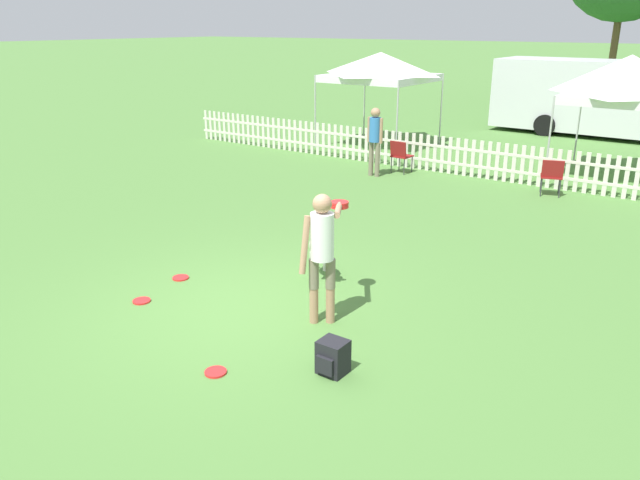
{
  "coord_description": "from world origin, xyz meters",
  "views": [
    {
      "loc": [
        5.05,
        -5.31,
        3.48
      ],
      "look_at": [
        0.53,
        0.97,
        0.78
      ],
      "focal_mm": 35.0,
      "sensor_mm": 36.0,
      "label": 1
    }
  ],
  "objects_px": {
    "frisbee_near_dog": "(216,372)",
    "backpack_on_grass": "(333,357)",
    "equipment_trailer": "(578,95)",
    "leaping_dog": "(319,245)",
    "canopy_tent_secondary": "(629,79)",
    "folding_chair_blue_left": "(400,154)",
    "folding_chair_center": "(552,174)",
    "frisbee_midfield": "(142,301)",
    "frisbee_near_handler": "(181,278)",
    "spectator_standing": "(375,135)",
    "canopy_tent_main": "(380,67)",
    "handler_person": "(323,243)"
  },
  "relations": [
    {
      "from": "frisbee_near_handler",
      "to": "folding_chair_blue_left",
      "type": "distance_m",
      "value": 7.76
    },
    {
      "from": "leaping_dog",
      "to": "handler_person",
      "type": "bearing_deg",
      "value": 90.45
    },
    {
      "from": "canopy_tent_secondary",
      "to": "equipment_trailer",
      "type": "bearing_deg",
      "value": 112.66
    },
    {
      "from": "leaping_dog",
      "to": "canopy_tent_main",
      "type": "xyz_separation_m",
      "value": [
        -4.56,
        9.35,
        1.76
      ]
    },
    {
      "from": "frisbee_near_dog",
      "to": "equipment_trailer",
      "type": "bearing_deg",
      "value": 93.32
    },
    {
      "from": "folding_chair_center",
      "to": "frisbee_near_handler",
      "type": "bearing_deg",
      "value": 51.1
    },
    {
      "from": "leaping_dog",
      "to": "canopy_tent_main",
      "type": "bearing_deg",
      "value": -101.47
    },
    {
      "from": "spectator_standing",
      "to": "frisbee_midfield",
      "type": "bearing_deg",
      "value": 100.86
    },
    {
      "from": "backpack_on_grass",
      "to": "folding_chair_center",
      "type": "xyz_separation_m",
      "value": [
        -0.28,
        8.52,
        0.29
      ]
    },
    {
      "from": "folding_chair_blue_left",
      "to": "canopy_tent_main",
      "type": "relative_size",
      "value": 0.29
    },
    {
      "from": "frisbee_midfield",
      "to": "backpack_on_grass",
      "type": "bearing_deg",
      "value": 0.41
    },
    {
      "from": "leaping_dog",
      "to": "frisbee_near_dog",
      "type": "relative_size",
      "value": 3.96
    },
    {
      "from": "backpack_on_grass",
      "to": "folding_chair_center",
      "type": "bearing_deg",
      "value": 91.88
    },
    {
      "from": "handler_person",
      "to": "folding_chair_center",
      "type": "height_order",
      "value": "handler_person"
    },
    {
      "from": "canopy_tent_secondary",
      "to": "spectator_standing",
      "type": "relative_size",
      "value": 1.73
    },
    {
      "from": "frisbee_midfield",
      "to": "spectator_standing",
      "type": "relative_size",
      "value": 0.14
    },
    {
      "from": "backpack_on_grass",
      "to": "canopy_tent_secondary",
      "type": "relative_size",
      "value": 0.13
    },
    {
      "from": "leaping_dog",
      "to": "canopy_tent_main",
      "type": "distance_m",
      "value": 10.56
    },
    {
      "from": "frisbee_near_handler",
      "to": "folding_chair_blue_left",
      "type": "height_order",
      "value": "folding_chair_blue_left"
    },
    {
      "from": "canopy_tent_main",
      "to": "canopy_tent_secondary",
      "type": "height_order",
      "value": "canopy_tent_secondary"
    },
    {
      "from": "frisbee_midfield",
      "to": "frisbee_near_dog",
      "type": "bearing_deg",
      "value": -18.93
    },
    {
      "from": "frisbee_near_dog",
      "to": "handler_person",
      "type": "bearing_deg",
      "value": 83.03
    },
    {
      "from": "frisbee_near_dog",
      "to": "spectator_standing",
      "type": "bearing_deg",
      "value": 110.71
    },
    {
      "from": "spectator_standing",
      "to": "backpack_on_grass",
      "type": "bearing_deg",
      "value": 120.48
    },
    {
      "from": "frisbee_near_dog",
      "to": "backpack_on_grass",
      "type": "height_order",
      "value": "backpack_on_grass"
    },
    {
      "from": "folding_chair_center",
      "to": "canopy_tent_secondary",
      "type": "relative_size",
      "value": 0.28
    },
    {
      "from": "leaping_dog",
      "to": "folding_chair_blue_left",
      "type": "height_order",
      "value": "leaping_dog"
    },
    {
      "from": "leaping_dog",
      "to": "frisbee_near_dog",
      "type": "distance_m",
      "value": 2.83
    },
    {
      "from": "frisbee_near_handler",
      "to": "backpack_on_grass",
      "type": "height_order",
      "value": "backpack_on_grass"
    },
    {
      "from": "folding_chair_blue_left",
      "to": "spectator_standing",
      "type": "relative_size",
      "value": 0.49
    },
    {
      "from": "spectator_standing",
      "to": "equipment_trailer",
      "type": "height_order",
      "value": "equipment_trailer"
    },
    {
      "from": "handler_person",
      "to": "canopy_tent_secondary",
      "type": "bearing_deg",
      "value": 45.61
    },
    {
      "from": "folding_chair_center",
      "to": "spectator_standing",
      "type": "relative_size",
      "value": 0.49
    },
    {
      "from": "leaping_dog",
      "to": "frisbee_near_dog",
      "type": "bearing_deg",
      "value": 65.35
    },
    {
      "from": "leaping_dog",
      "to": "equipment_trailer",
      "type": "relative_size",
      "value": 0.16
    },
    {
      "from": "handler_person",
      "to": "frisbee_near_handler",
      "type": "bearing_deg",
      "value": 145.13
    },
    {
      "from": "folding_chair_blue_left",
      "to": "folding_chair_center",
      "type": "distance_m",
      "value": 3.62
    },
    {
      "from": "leaping_dog",
      "to": "frisbee_midfield",
      "type": "xyz_separation_m",
      "value": [
        -1.44,
        -2.01,
        -0.5
      ]
    },
    {
      "from": "folding_chair_blue_left",
      "to": "spectator_standing",
      "type": "distance_m",
      "value": 0.88
    },
    {
      "from": "folding_chair_blue_left",
      "to": "backpack_on_grass",
      "type": "bearing_deg",
      "value": 117.37
    },
    {
      "from": "frisbee_midfield",
      "to": "backpack_on_grass",
      "type": "distance_m",
      "value": 3.05
    },
    {
      "from": "leaping_dog",
      "to": "canopy_tent_secondary",
      "type": "relative_size",
      "value": 0.33
    },
    {
      "from": "canopy_tent_main",
      "to": "equipment_trailer",
      "type": "bearing_deg",
      "value": 54.11
    },
    {
      "from": "frisbee_near_dog",
      "to": "backpack_on_grass",
      "type": "distance_m",
      "value": 1.24
    },
    {
      "from": "folding_chair_blue_left",
      "to": "equipment_trailer",
      "type": "distance_m",
      "value": 8.77
    },
    {
      "from": "backpack_on_grass",
      "to": "folding_chair_blue_left",
      "type": "xyz_separation_m",
      "value": [
        -3.9,
        8.54,
        0.29
      ]
    },
    {
      "from": "leaping_dog",
      "to": "frisbee_midfield",
      "type": "bearing_deg",
      "value": 16.86
    },
    {
      "from": "folding_chair_center",
      "to": "canopy_tent_main",
      "type": "relative_size",
      "value": 0.29
    },
    {
      "from": "handler_person",
      "to": "frisbee_near_handler",
      "type": "distance_m",
      "value": 2.64
    },
    {
      "from": "spectator_standing",
      "to": "canopy_tent_secondary",
      "type": "bearing_deg",
      "value": -143.37
    }
  ]
}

